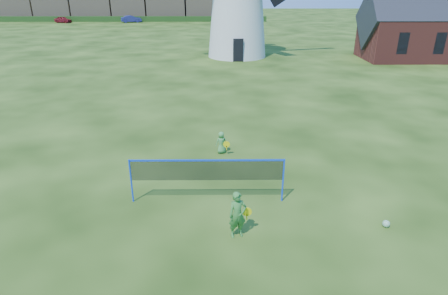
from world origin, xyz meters
The scene contains 9 objects.
ground centered at (0.00, 0.00, 0.00)m, with size 220.00×220.00×0.00m, color black.
chapel centered at (19.60, 25.55, 2.82)m, with size 11.87×5.76×10.04m.
badminton_net centered at (-0.36, -0.58, 1.14)m, with size 5.05×0.05×1.55m.
player_girl centered at (0.56, -2.49, 0.71)m, with size 0.72×0.48×1.42m.
player_boy centered at (0.11, 3.38, 0.48)m, with size 0.63×0.45×0.96m.
play_ball centered at (5.05, -2.09, 0.11)m, with size 0.22×0.22×0.22m, color green.
hedge centered at (-22.00, 66.00, 0.50)m, with size 62.00×0.80×1.00m, color #193814.
car_left centered at (-29.66, 63.65, 0.57)m, with size 1.35×3.37×1.15m, color maroon.
car_right centered at (-16.97, 64.47, 0.63)m, with size 1.33×3.81×1.26m, color navy.
Camera 1 is at (0.10, -11.55, 6.71)m, focal length 30.31 mm.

